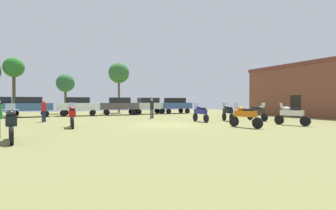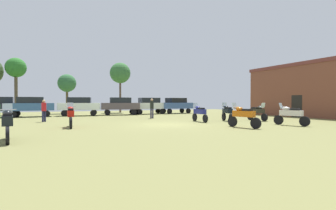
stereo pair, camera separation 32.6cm
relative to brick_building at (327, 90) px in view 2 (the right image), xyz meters
The scene contains 19 objects.
ground_plane 18.22m from the brick_building, behind, with size 44.00×52.00×0.02m.
brick_building is the anchor object (origin of this frame).
motorcycle_1 14.83m from the brick_building, behind, with size 0.62×2.24×1.44m.
motorcycle_2 27.02m from the brick_building, 169.79° to the right, with size 0.67×2.27×1.48m.
motorcycle_3 12.59m from the brick_building, behind, with size 0.76×2.05×1.47m.
motorcycle_4 24.05m from the brick_building, behind, with size 0.62×2.17×1.49m.
motorcycle_5 10.01m from the brick_building, behind, with size 0.62×2.18×1.45m.
motorcycle_6 12.02m from the brick_building, 156.47° to the right, with size 0.85×2.21×1.47m.
motorcycle_7 15.43m from the brick_building, 162.73° to the right, with size 0.76×2.25×1.48m.
car_1 29.89m from the brick_building, 155.34° to the left, with size 4.48×2.30×2.00m.
car_2 19.29m from the brick_building, 137.46° to the left, with size 4.30×1.81×2.00m.
car_4 25.70m from the brick_building, 150.70° to the left, with size 4.56×2.56×2.00m.
car_5 16.72m from the brick_building, 129.09° to the left, with size 4.51×2.40×2.00m.
car_6 21.88m from the brick_building, 145.17° to the left, with size 4.52×2.42×2.00m.
person_1 17.61m from the brick_building, 162.32° to the left, with size 0.45×0.45×1.82m.
person_2 26.15m from the brick_building, 168.76° to the left, with size 0.47×0.47×1.69m.
tree_3 30.04m from the brick_building, 141.18° to the left, with size 2.30×2.30×5.08m.
tree_4 34.29m from the brick_building, 148.04° to the left, with size 2.29×2.29×6.69m.
tree_5 25.01m from the brick_building, 131.40° to the left, with size 2.87×2.87×6.99m.
Camera 2 is at (-6.82, -15.51, 1.59)m, focal length 26.83 mm.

